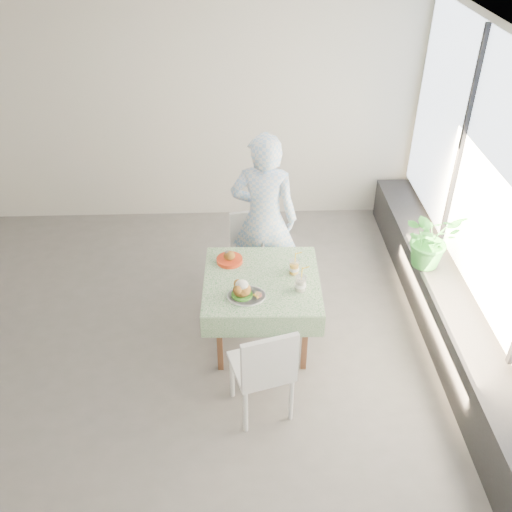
{
  "coord_description": "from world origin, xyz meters",
  "views": [
    {
      "loc": [
        0.8,
        -4.08,
        3.86
      ],
      "look_at": [
        0.96,
        0.08,
        0.96
      ],
      "focal_mm": 40.0,
      "sensor_mm": 36.0,
      "label": 1
    }
  ],
  "objects_px": {
    "main_dish": "(244,292)",
    "potted_plant": "(431,238)",
    "juice_cup_orange": "(294,268)",
    "cafe_table": "(262,303)",
    "chair_far": "(254,269)",
    "chair_near": "(262,384)",
    "diner": "(264,219)"
  },
  "relations": [
    {
      "from": "main_dish",
      "to": "potted_plant",
      "type": "height_order",
      "value": "potted_plant"
    },
    {
      "from": "juice_cup_orange",
      "to": "potted_plant",
      "type": "height_order",
      "value": "potted_plant"
    },
    {
      "from": "cafe_table",
      "to": "juice_cup_orange",
      "type": "height_order",
      "value": "juice_cup_orange"
    },
    {
      "from": "cafe_table",
      "to": "potted_plant",
      "type": "bearing_deg",
      "value": 17.12
    },
    {
      "from": "chair_far",
      "to": "juice_cup_orange",
      "type": "height_order",
      "value": "juice_cup_orange"
    },
    {
      "from": "chair_near",
      "to": "potted_plant",
      "type": "bearing_deg",
      "value": 38.5
    },
    {
      "from": "main_dish",
      "to": "juice_cup_orange",
      "type": "bearing_deg",
      "value": 35.49
    },
    {
      "from": "diner",
      "to": "main_dish",
      "type": "relative_size",
      "value": 5.4
    },
    {
      "from": "cafe_table",
      "to": "diner",
      "type": "height_order",
      "value": "diner"
    },
    {
      "from": "diner",
      "to": "juice_cup_orange",
      "type": "height_order",
      "value": "diner"
    },
    {
      "from": "cafe_table",
      "to": "potted_plant",
      "type": "height_order",
      "value": "potted_plant"
    },
    {
      "from": "cafe_table",
      "to": "diner",
      "type": "relative_size",
      "value": 0.58
    },
    {
      "from": "cafe_table",
      "to": "chair_near",
      "type": "bearing_deg",
      "value": -92.43
    },
    {
      "from": "main_dish",
      "to": "juice_cup_orange",
      "type": "relative_size",
      "value": 1.25
    },
    {
      "from": "chair_near",
      "to": "chair_far",
      "type": "bearing_deg",
      "value": 90.39
    },
    {
      "from": "cafe_table",
      "to": "juice_cup_orange",
      "type": "relative_size",
      "value": 3.92
    },
    {
      "from": "chair_far",
      "to": "diner",
      "type": "bearing_deg",
      "value": -15.31
    },
    {
      "from": "cafe_table",
      "to": "diner",
      "type": "bearing_deg",
      "value": 85.74
    },
    {
      "from": "cafe_table",
      "to": "chair_far",
      "type": "relative_size",
      "value": 1.19
    },
    {
      "from": "chair_far",
      "to": "potted_plant",
      "type": "distance_m",
      "value": 1.83
    },
    {
      "from": "juice_cup_orange",
      "to": "chair_far",
      "type": "bearing_deg",
      "value": 116.01
    },
    {
      "from": "chair_near",
      "to": "main_dish",
      "type": "height_order",
      "value": "chair_near"
    },
    {
      "from": "cafe_table",
      "to": "potted_plant",
      "type": "distance_m",
      "value": 1.8
    },
    {
      "from": "chair_near",
      "to": "diner",
      "type": "bearing_deg",
      "value": 86.7
    },
    {
      "from": "diner",
      "to": "chair_near",
      "type": "bearing_deg",
      "value": 96.57
    },
    {
      "from": "chair_near",
      "to": "potted_plant",
      "type": "height_order",
      "value": "potted_plant"
    },
    {
      "from": "cafe_table",
      "to": "chair_far",
      "type": "distance_m",
      "value": 0.81
    },
    {
      "from": "cafe_table",
      "to": "main_dish",
      "type": "relative_size",
      "value": 3.14
    },
    {
      "from": "chair_far",
      "to": "juice_cup_orange",
      "type": "bearing_deg",
      "value": -63.99
    },
    {
      "from": "chair_far",
      "to": "main_dish",
      "type": "relative_size",
      "value": 2.63
    },
    {
      "from": "main_dish",
      "to": "diner",
      "type": "bearing_deg",
      "value": 77.69
    },
    {
      "from": "chair_near",
      "to": "diner",
      "type": "height_order",
      "value": "diner"
    }
  ]
}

